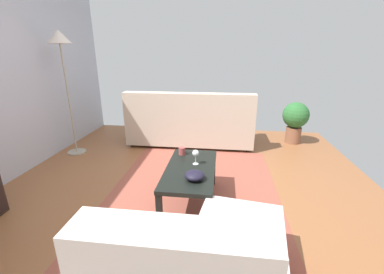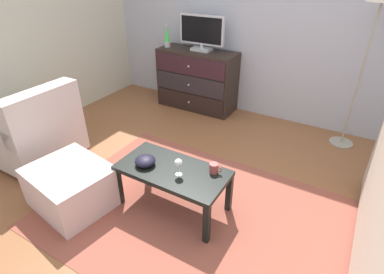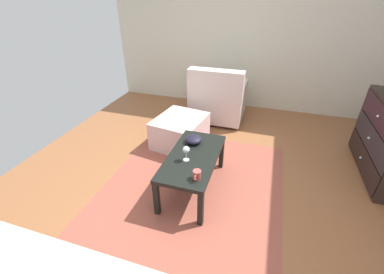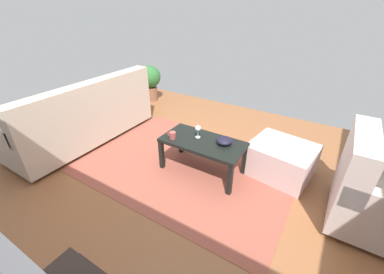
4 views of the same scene
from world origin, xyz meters
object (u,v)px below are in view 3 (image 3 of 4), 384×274
(mug, at_px, (197,175))
(armchair, at_px, (218,99))
(wine_glass, at_px, (186,150))
(ottoman, at_px, (180,131))
(coffee_table, at_px, (193,160))
(bowl_decorative, at_px, (194,139))

(mug, xyz_separation_m, armchair, (-2.07, -0.26, -0.11))
(wine_glass, xyz_separation_m, ottoman, (-0.92, -0.40, -0.34))
(armchair, bearing_deg, ottoman, -19.41)
(wine_glass, height_order, armchair, armchair)
(coffee_table, bearing_deg, bowl_decorative, -163.97)
(mug, bearing_deg, bowl_decorative, -159.96)
(coffee_table, bearing_deg, ottoman, -151.79)
(armchair, bearing_deg, wine_glass, 2.50)
(bowl_decorative, bearing_deg, ottoman, -147.43)
(armchair, height_order, ottoman, armchair)
(mug, height_order, armchair, armchair)
(mug, distance_m, armchair, 2.09)
(coffee_table, relative_size, armchair, 1.09)
(wine_glass, bearing_deg, mug, 36.91)
(coffee_table, distance_m, wine_glass, 0.20)
(wine_glass, distance_m, bowl_decorative, 0.34)
(bowl_decorative, distance_m, armchair, 1.50)
(coffee_table, height_order, armchair, armchair)
(ottoman, bearing_deg, armchair, 160.59)
(bowl_decorative, bearing_deg, coffee_table, 16.03)
(coffee_table, relative_size, mug, 8.55)
(bowl_decorative, xyz_separation_m, ottoman, (-0.58, -0.37, -0.27))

